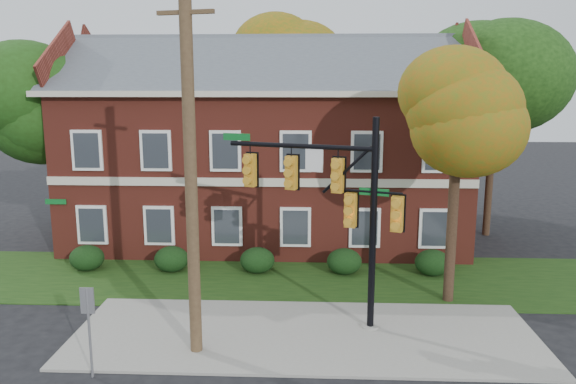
{
  "coord_description": "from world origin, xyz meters",
  "views": [
    {
      "loc": [
        0.2,
        -14.9,
        7.53
      ],
      "look_at": [
        -0.6,
        3.0,
        4.06
      ],
      "focal_mm": 35.0,
      "sensor_mm": 36.0,
      "label": 1
    }
  ],
  "objects_px": {
    "apartment_building": "(267,137)",
    "hedge_center": "(257,260)",
    "hedge_right": "(344,261)",
    "utility_pole": "(191,175)",
    "sign_post": "(88,317)",
    "tree_far_rear": "(299,61)",
    "hedge_far_left": "(87,258)",
    "traffic_signal": "(336,199)",
    "tree_left_rear": "(55,102)",
    "hedge_far_right": "(432,263)",
    "tree_right_rear": "(505,71)",
    "tree_near_right": "(467,110)",
    "hedge_left": "(172,259)"
  },
  "relations": [
    {
      "from": "hedge_right",
      "to": "tree_left_rear",
      "type": "xyz_separation_m",
      "value": [
        -13.23,
        4.14,
        6.16
      ]
    },
    {
      "from": "hedge_far_left",
      "to": "apartment_building",
      "type": "bearing_deg",
      "value": 36.89
    },
    {
      "from": "apartment_building",
      "to": "sign_post",
      "type": "relative_size",
      "value": 7.65
    },
    {
      "from": "tree_left_rear",
      "to": "utility_pole",
      "type": "bearing_deg",
      "value": -51.88
    },
    {
      "from": "apartment_building",
      "to": "hedge_center",
      "type": "height_order",
      "value": "apartment_building"
    },
    {
      "from": "hedge_far_right",
      "to": "sign_post",
      "type": "xyz_separation_m",
      "value": [
        -10.5,
        -8.39,
        1.14
      ]
    },
    {
      "from": "hedge_right",
      "to": "utility_pole",
      "type": "bearing_deg",
      "value": -123.44
    },
    {
      "from": "hedge_center",
      "to": "tree_far_rear",
      "type": "distance_m",
      "value": 15.57
    },
    {
      "from": "hedge_right",
      "to": "tree_far_rear",
      "type": "xyz_separation_m",
      "value": [
        -2.16,
        13.09,
        8.32
      ]
    },
    {
      "from": "tree_right_rear",
      "to": "sign_post",
      "type": "bearing_deg",
      "value": -135.62
    },
    {
      "from": "hedge_left",
      "to": "tree_far_rear",
      "type": "distance_m",
      "value": 16.25
    },
    {
      "from": "hedge_right",
      "to": "apartment_building",
      "type": "bearing_deg",
      "value": 123.67
    },
    {
      "from": "hedge_center",
      "to": "hedge_right",
      "type": "distance_m",
      "value": 3.5
    },
    {
      "from": "hedge_far_left",
      "to": "traffic_signal",
      "type": "height_order",
      "value": "traffic_signal"
    },
    {
      "from": "hedge_center",
      "to": "sign_post",
      "type": "height_order",
      "value": "sign_post"
    },
    {
      "from": "utility_pole",
      "to": "hedge_far_right",
      "type": "bearing_deg",
      "value": 53.53
    },
    {
      "from": "hedge_far_right",
      "to": "tree_far_rear",
      "type": "relative_size",
      "value": 0.12
    },
    {
      "from": "hedge_center",
      "to": "tree_right_rear",
      "type": "relative_size",
      "value": 0.13
    },
    {
      "from": "hedge_far_left",
      "to": "sign_post",
      "type": "height_order",
      "value": "sign_post"
    },
    {
      "from": "apartment_building",
      "to": "hedge_center",
      "type": "distance_m",
      "value": 6.89
    },
    {
      "from": "hedge_center",
      "to": "tree_far_rear",
      "type": "bearing_deg",
      "value": 84.15
    },
    {
      "from": "hedge_right",
      "to": "utility_pole",
      "type": "distance_m",
      "value": 9.47
    },
    {
      "from": "tree_left_rear",
      "to": "traffic_signal",
      "type": "bearing_deg",
      "value": -35.31
    },
    {
      "from": "tree_right_rear",
      "to": "tree_far_rear",
      "type": "distance_m",
      "value": 12.2
    },
    {
      "from": "hedge_far_right",
      "to": "tree_far_rear",
      "type": "height_order",
      "value": "tree_far_rear"
    },
    {
      "from": "tree_left_rear",
      "to": "hedge_far_left",
      "type": "bearing_deg",
      "value": -56.58
    },
    {
      "from": "tree_near_right",
      "to": "tree_far_rear",
      "type": "distance_m",
      "value": 17.12
    },
    {
      "from": "traffic_signal",
      "to": "apartment_building",
      "type": "bearing_deg",
      "value": 125.11
    },
    {
      "from": "utility_pole",
      "to": "sign_post",
      "type": "bearing_deg",
      "value": -135.86
    },
    {
      "from": "tree_left_rear",
      "to": "sign_post",
      "type": "xyz_separation_m",
      "value": [
        6.23,
        -12.52,
        -5.01
      ]
    },
    {
      "from": "tree_near_right",
      "to": "tree_left_rear",
      "type": "bearing_deg",
      "value": 157.64
    },
    {
      "from": "hedge_right",
      "to": "tree_far_rear",
      "type": "relative_size",
      "value": 0.12
    },
    {
      "from": "utility_pole",
      "to": "sign_post",
      "type": "relative_size",
      "value": 4.11
    },
    {
      "from": "hedge_far_left",
      "to": "tree_right_rear",
      "type": "bearing_deg",
      "value": 18.45
    },
    {
      "from": "hedge_right",
      "to": "sign_post",
      "type": "bearing_deg",
      "value": -129.86
    },
    {
      "from": "tree_near_right",
      "to": "tree_right_rear",
      "type": "height_order",
      "value": "tree_right_rear"
    },
    {
      "from": "sign_post",
      "to": "tree_near_right",
      "type": "bearing_deg",
      "value": 27.06
    },
    {
      "from": "sign_post",
      "to": "hedge_left",
      "type": "bearing_deg",
      "value": 89.69
    },
    {
      "from": "hedge_far_left",
      "to": "utility_pole",
      "type": "bearing_deg",
      "value": -49.33
    },
    {
      "from": "hedge_right",
      "to": "hedge_far_right",
      "type": "xyz_separation_m",
      "value": [
        3.5,
        0.0,
        0.0
      ]
    },
    {
      "from": "apartment_building",
      "to": "hedge_center",
      "type": "relative_size",
      "value": 13.43
    },
    {
      "from": "hedge_right",
      "to": "sign_post",
      "type": "height_order",
      "value": "sign_post"
    },
    {
      "from": "hedge_left",
      "to": "tree_left_rear",
      "type": "height_order",
      "value": "tree_left_rear"
    },
    {
      "from": "tree_left_rear",
      "to": "tree_far_rear",
      "type": "xyz_separation_m",
      "value": [
        11.07,
        8.96,
        2.16
      ]
    },
    {
      "from": "tree_far_rear",
      "to": "sign_post",
      "type": "height_order",
      "value": "tree_far_rear"
    },
    {
      "from": "sign_post",
      "to": "tree_left_rear",
      "type": "bearing_deg",
      "value": 116.14
    },
    {
      "from": "hedge_center",
      "to": "hedge_right",
      "type": "relative_size",
      "value": 1.0
    },
    {
      "from": "apartment_building",
      "to": "tree_right_rear",
      "type": "relative_size",
      "value": 1.77
    },
    {
      "from": "tree_near_right",
      "to": "tree_far_rear",
      "type": "relative_size",
      "value": 0.74
    },
    {
      "from": "hedge_far_left",
      "to": "hedge_right",
      "type": "distance_m",
      "value": 10.5
    }
  ]
}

